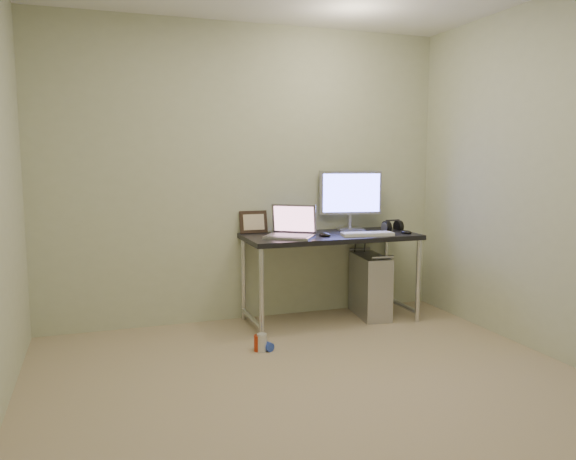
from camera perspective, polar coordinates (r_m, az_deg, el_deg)
The scene contains 18 objects.
floor at distance 3.44m, azimuth 3.90°, elevation -16.54°, with size 3.50×3.50×0.00m, color tan.
wall_back at distance 4.81m, azimuth -4.12°, elevation 5.64°, with size 3.50×0.02×2.50m, color beige.
wall_right at distance 4.16m, azimuth 26.98°, elevation 4.60°, with size 0.02×3.50×2.50m, color beige.
desk at distance 4.77m, azimuth 4.33°, elevation -1.45°, with size 1.46×0.64×0.75m.
tower_computer at distance 5.02m, azimuth 8.33°, elevation -5.61°, with size 0.29×0.54×0.58m.
cable_a at distance 5.19m, azimuth 6.61°, elevation -3.71°, with size 0.01×0.01×0.70m, color black.
cable_b at distance 5.22m, azimuth 7.59°, elevation -3.90°, with size 0.01×0.01×0.72m, color black.
can_red at distance 4.15m, azimuth -3.02°, elevation -11.40°, with size 0.07×0.07×0.12m, color #AE2D11.
can_white at distance 4.14m, azimuth -2.67°, elevation -11.36°, with size 0.07×0.07×0.13m, color silver.
can_blue at distance 4.18m, azimuth -2.29°, elevation -11.64°, with size 0.07×0.07×0.12m, color blue.
laptop at distance 4.57m, azimuth 0.33°, elevation 0.04°, with size 0.48×0.47×0.26m.
monitor at distance 5.03m, azimuth 6.39°, elevation 3.50°, with size 0.56×0.20×0.53m.
keyboard at distance 4.70m, azimuth 8.06°, elevation -0.41°, with size 0.43×0.14×0.03m, color white.
mouse_right at distance 4.89m, azimuth 11.95°, elevation -0.15°, with size 0.06×0.10×0.04m, color black.
mouse_left at distance 4.62m, azimuth 3.75°, elevation -0.39°, with size 0.08×0.12×0.04m, color black.
headphones at distance 5.10m, azimuth 10.57°, elevation 0.35°, with size 0.18×0.11×0.12m.
picture_frame at distance 4.81m, azimuth -3.53°, elevation 0.82°, with size 0.24×0.03×0.19m, color black.
webcam at distance 4.87m, azimuth -1.11°, elevation 0.81°, with size 0.04×0.03×0.12m.
Camera 1 is at (-1.23, -2.89, 1.39)m, focal length 35.00 mm.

